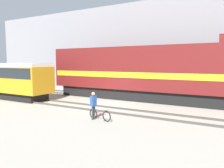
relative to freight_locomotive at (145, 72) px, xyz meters
The scene contains 8 objects.
ground_plane 5.09m from the freight_locomotive, 116.02° to the right, with size 120.00×120.00×0.00m, color #9E998C.
track_near 6.20m from the freight_locomotive, 109.88° to the right, with size 60.00×1.50×0.14m.
track_far 3.13m from the freight_locomotive, behind, with size 60.00×1.50×0.14m.
building_backdrop 7.72m from the freight_locomotive, 105.36° to the left, with size 46.94×6.00×10.04m.
freight_locomotive is the anchor object (origin of this frame).
streetcar 12.77m from the freight_locomotive, 155.17° to the right, with size 9.20×2.54×3.34m.
bicycle 8.18m from the freight_locomotive, 88.23° to the right, with size 1.67×0.49×0.68m.
person 8.10m from the freight_locomotive, 91.17° to the right, with size 0.28×0.39×1.67m.
Camera 1 is at (9.07, -14.61, 3.41)m, focal length 35.00 mm.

